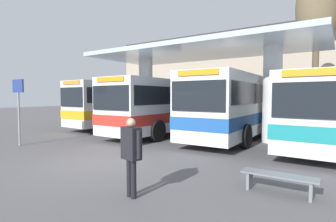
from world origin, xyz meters
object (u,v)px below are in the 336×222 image
at_px(transit_bus_far_right_bay, 327,107).
at_px(transit_bus_left_bay, 131,102).
at_px(transit_bus_right_bay, 242,103).
at_px(poplar_tree_behind_left, 317,9).
at_px(transit_bus_center_bay, 172,104).
at_px(pedestrian_waiting, 131,149).
at_px(waiting_bench_near_pillar, 279,179).
at_px(info_sign_platform, 18,99).

bearing_deg(transit_bus_far_right_bay, transit_bus_left_bay, -0.35).
bearing_deg(transit_bus_right_bay, transit_bus_far_right_bay, 176.18).
bearing_deg(poplar_tree_behind_left, transit_bus_left_bay, -158.57).
bearing_deg(transit_bus_right_bay, transit_bus_center_bay, 14.91).
bearing_deg(transit_bus_right_bay, pedestrian_waiting, 93.93).
xyz_separation_m(transit_bus_left_bay, waiting_bench_near_pillar, (12.34, -8.67, -1.49)).
height_order(transit_bus_center_bay, waiting_bench_near_pillar, transit_bus_center_bay).
bearing_deg(transit_bus_far_right_bay, poplar_tree_behind_left, -78.19).
xyz_separation_m(transit_bus_far_right_bay, poplar_tree_behind_left, (-0.94, 5.09, 6.18)).
xyz_separation_m(transit_bus_right_bay, transit_bus_far_right_bay, (4.19, -0.21, -0.11)).
bearing_deg(transit_bus_far_right_bay, info_sign_platform, 37.26).
distance_m(transit_bus_left_bay, transit_bus_center_bay, 4.77).
distance_m(waiting_bench_near_pillar, pedestrian_waiting, 3.53).
xyz_separation_m(info_sign_platform, pedestrian_waiting, (8.54, -1.83, -1.08)).
bearing_deg(transit_bus_right_bay, info_sign_platform, 48.02).
relative_size(transit_bus_far_right_bay, pedestrian_waiting, 6.39).
height_order(info_sign_platform, poplar_tree_behind_left, poplar_tree_behind_left).
distance_m(transit_bus_left_bay, waiting_bench_near_pillar, 15.16).
xyz_separation_m(info_sign_platform, poplar_tree_behind_left, (10.90, 13.64, 5.77)).
bearing_deg(transit_bus_left_bay, transit_bus_far_right_bay, -179.01).
bearing_deg(info_sign_platform, transit_bus_right_bay, 48.92).
bearing_deg(waiting_bench_near_pillar, pedestrian_waiting, -142.42).
distance_m(transit_bus_left_bay, transit_bus_far_right_bay, 12.91).
height_order(transit_bus_center_bay, transit_bus_right_bay, transit_bus_right_bay).
distance_m(transit_bus_left_bay, transit_bus_right_bay, 8.71).
height_order(transit_bus_left_bay, poplar_tree_behind_left, poplar_tree_behind_left).
bearing_deg(poplar_tree_behind_left, waiting_bench_near_pillar, -88.41).
bearing_deg(waiting_bench_near_pillar, transit_bus_far_right_bay, 86.11).
distance_m(transit_bus_center_bay, poplar_tree_behind_left, 11.35).
height_order(pedestrian_waiting, poplar_tree_behind_left, poplar_tree_behind_left).
relative_size(waiting_bench_near_pillar, pedestrian_waiting, 0.94).
relative_size(transit_bus_left_bay, transit_bus_right_bay, 0.89).
bearing_deg(info_sign_platform, pedestrian_waiting, -12.09).
relative_size(transit_bus_right_bay, poplar_tree_behind_left, 1.08).
bearing_deg(transit_bus_far_right_bay, waiting_bench_near_pillar, 87.51).
height_order(transit_bus_right_bay, transit_bus_far_right_bay, transit_bus_right_bay).
xyz_separation_m(transit_bus_center_bay, poplar_tree_behind_left, (7.39, 6.04, 6.14)).
relative_size(transit_bus_center_bay, waiting_bench_near_pillar, 6.12).
xyz_separation_m(waiting_bench_near_pillar, pedestrian_waiting, (-2.73, -2.10, 0.76)).
bearing_deg(transit_bus_center_bay, transit_bus_right_bay, -163.48).
bearing_deg(poplar_tree_behind_left, pedestrian_waiting, -98.67).
bearing_deg(transit_bus_center_bay, info_sign_platform, 65.92).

